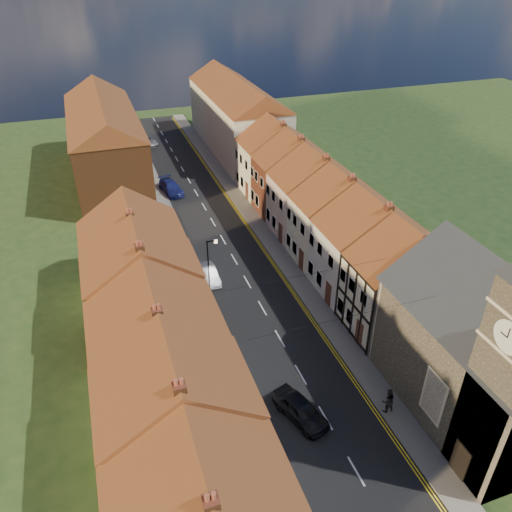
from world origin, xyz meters
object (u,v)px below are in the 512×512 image
at_px(car_near, 301,409).
at_px(lamppost, 210,268).
at_px(car_far, 171,187).
at_px(car_distant, 146,141).
at_px(pedestrian_right, 388,401).
at_px(car_mid, 209,274).
at_px(church, 498,343).

bearing_deg(car_near, lamppost, 81.13).
xyz_separation_m(car_far, car_distant, (-0.38, 18.14, -0.04)).
distance_m(car_near, car_distant, 54.58).
height_order(car_distant, pedestrian_right, pedestrian_right).
height_order(lamppost, car_near, lamppost).
xyz_separation_m(lamppost, car_mid, (0.67, 3.46, -2.93)).
xyz_separation_m(car_distant, pedestrian_right, (7.10, -55.96, 0.38)).
xyz_separation_m(lamppost, car_near, (2.31, -13.38, -2.82)).
distance_m(church, car_far, 41.86).
bearing_deg(pedestrian_right, car_distant, -83.50).
relative_size(car_near, pedestrian_right, 2.29).
bearing_deg(car_far, car_distant, 81.82).
relative_size(lamppost, car_far, 1.25).
relative_size(car_near, car_mid, 1.13).
distance_m(lamppost, car_mid, 4.58).
distance_m(car_near, car_far, 36.44).
height_order(car_near, car_distant, car_near).
bearing_deg(car_far, lamppost, -101.85).
xyz_separation_m(church, lamppost, (-13.17, 16.68, -2.34)).
distance_m(lamppost, car_near, 13.87).
bearing_deg(car_near, pedestrian_right, -33.31).
height_order(church, pedestrian_right, church).
relative_size(lamppost, car_near, 1.43).
height_order(car_mid, car_distant, car_distant).
distance_m(car_near, pedestrian_right, 5.59).
bearing_deg(car_mid, car_near, -86.20).
relative_size(car_far, car_distant, 1.01).
distance_m(lamppost, car_far, 23.23).
distance_m(church, lamppost, 21.38).
relative_size(church, lamppost, 2.53).
xyz_separation_m(church, car_far, (-12.18, 39.71, -5.18)).
distance_m(car_far, car_distant, 18.14).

